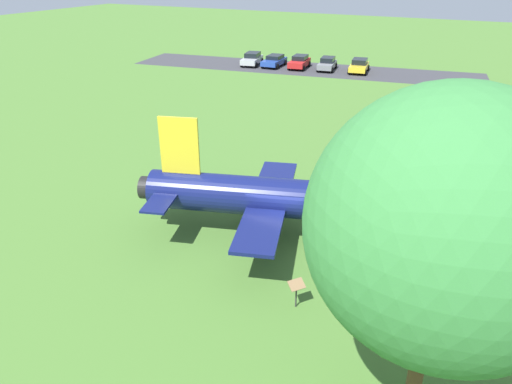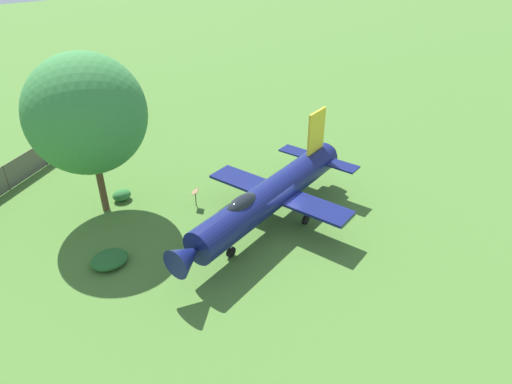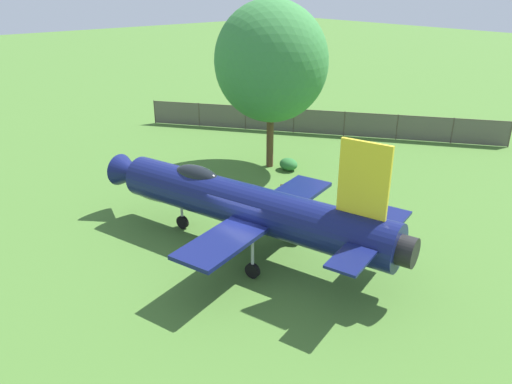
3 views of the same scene
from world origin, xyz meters
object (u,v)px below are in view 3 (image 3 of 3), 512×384
display_jet (242,203)px  info_plaque (286,188)px  shrub_near_fence (288,164)px  shrub_by_tree (181,173)px  shade_tree (271,62)px

display_jet → info_plaque: display_jet is taller
display_jet → shrub_near_fence: bearing=-71.3°
shrub_near_fence → shrub_by_tree: (-2.98, -5.61, -0.05)m
display_jet → shrub_near_fence: (-5.57, 7.90, -1.72)m
shade_tree → shrub_by_tree: bearing=-108.8°
display_jet → shrub_near_fence: display_jet is taller
shade_tree → info_plaque: bearing=-32.8°
shade_tree → shrub_by_tree: 8.04m
display_jet → shrub_by_tree: (-8.55, 2.29, -1.76)m
display_jet → shade_tree: shade_tree is taller
display_jet → shrub_near_fence: size_ratio=12.11×
shade_tree → display_jet: bearing=-47.8°
display_jet → shade_tree: (-6.79, 7.49, 4.11)m
display_jet → shrub_by_tree: 9.03m
shrub_near_fence → shrub_by_tree: size_ratio=0.61×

